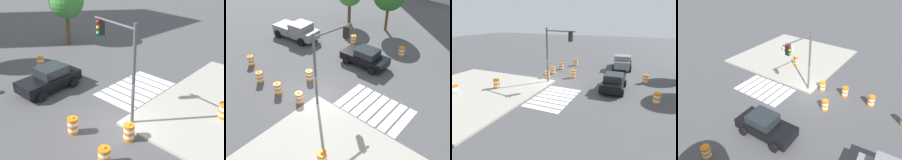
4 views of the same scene
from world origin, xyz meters
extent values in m
plane|color=#474749|center=(0.00, 0.00, 0.00)|extent=(120.00, 120.00, 0.00)
cube|color=silver|center=(1.75, 1.80, 0.01)|extent=(0.60, 3.20, 0.02)
cube|color=silver|center=(2.50, 1.80, 0.01)|extent=(0.60, 3.20, 0.02)
cube|color=silver|center=(3.25, 1.80, 0.01)|extent=(0.60, 3.20, 0.02)
cube|color=silver|center=(4.00, 1.80, 0.01)|extent=(0.60, 3.20, 0.02)
cube|color=silver|center=(4.75, 1.80, 0.01)|extent=(0.60, 3.20, 0.02)
cube|color=silver|center=(5.50, 1.80, 0.01)|extent=(0.60, 3.20, 0.02)
cube|color=silver|center=(6.25, 1.80, 0.01)|extent=(0.60, 3.20, 0.02)
cube|color=black|center=(-0.01, 6.11, 0.68)|extent=(4.36, 1.99, 0.70)
cube|color=#1E2328|center=(0.24, 6.12, 1.33)|extent=(1.95, 1.66, 0.60)
cylinder|color=black|center=(-1.32, 5.11, 0.33)|extent=(0.67, 0.26, 0.66)
cylinder|color=black|center=(-1.39, 7.01, 0.33)|extent=(0.67, 0.26, 0.66)
cylinder|color=black|center=(1.37, 5.21, 0.33)|extent=(0.67, 0.26, 0.66)
cylinder|color=black|center=(1.31, 7.11, 0.33)|extent=(0.67, 0.26, 0.66)
cube|color=slate|center=(-10.15, 5.62, 0.87)|extent=(2.67, 2.22, 0.90)
cube|color=slate|center=(-8.06, 5.82, 1.17)|extent=(2.08, 2.17, 1.50)
cube|color=slate|center=(-6.97, 5.92, 0.87)|extent=(1.57, 2.02, 0.90)
cylinder|color=black|center=(-7.36, 6.90, 0.42)|extent=(0.86, 0.38, 0.84)
cylinder|color=black|center=(-7.17, 4.87, 0.42)|extent=(0.86, 0.38, 0.84)
cylinder|color=black|center=(-10.75, 6.59, 0.42)|extent=(0.86, 0.38, 0.84)
cylinder|color=black|center=(-10.56, 4.56, 0.42)|extent=(0.86, 0.38, 0.84)
cylinder|color=orange|center=(-0.53, -1.31, 0.09)|extent=(0.56, 0.56, 0.18)
cylinder|color=white|center=(-0.53, -1.31, 0.27)|extent=(0.56, 0.56, 0.18)
cylinder|color=orange|center=(-0.53, -1.31, 0.45)|extent=(0.56, 0.56, 0.18)
cylinder|color=white|center=(-0.53, -1.31, 0.63)|extent=(0.56, 0.56, 0.18)
cylinder|color=orange|center=(-0.53, -1.31, 0.81)|extent=(0.56, 0.56, 0.18)
sphere|color=yellow|center=(-0.53, -1.31, 0.96)|extent=(0.12, 0.12, 0.12)
cylinder|color=orange|center=(-2.07, 1.19, 0.09)|extent=(0.56, 0.56, 0.18)
cylinder|color=white|center=(-2.07, 1.19, 0.27)|extent=(0.56, 0.56, 0.18)
cylinder|color=orange|center=(-2.07, 1.19, 0.45)|extent=(0.56, 0.56, 0.18)
cylinder|color=white|center=(-2.07, 1.19, 0.63)|extent=(0.56, 0.56, 0.18)
cylinder|color=orange|center=(-2.07, 1.19, 0.81)|extent=(0.56, 0.56, 0.18)
sphere|color=yellow|center=(-2.07, 1.19, 0.96)|extent=(0.12, 0.12, 0.12)
cylinder|color=orange|center=(-3.35, 8.84, 0.09)|extent=(0.56, 0.56, 0.18)
cylinder|color=white|center=(-3.35, 8.84, 0.27)|extent=(0.56, 0.56, 0.18)
cylinder|color=orange|center=(-3.35, 8.84, 0.45)|extent=(0.56, 0.56, 0.18)
cylinder|color=white|center=(-3.35, 8.84, 0.63)|extent=(0.56, 0.56, 0.18)
cylinder|color=orange|center=(-3.35, 8.84, 0.81)|extent=(0.56, 0.56, 0.18)
sphere|color=yellow|center=(-3.35, 8.84, 0.96)|extent=(0.12, 0.12, 0.12)
cylinder|color=orange|center=(-7.81, -0.61, 0.09)|extent=(0.56, 0.56, 0.18)
cylinder|color=white|center=(-7.81, -0.61, 0.27)|extent=(0.56, 0.56, 0.18)
cylinder|color=orange|center=(-7.81, -0.61, 0.45)|extent=(0.56, 0.56, 0.18)
cylinder|color=white|center=(-7.81, -0.61, 0.63)|extent=(0.56, 0.56, 0.18)
cylinder|color=orange|center=(-7.81, -0.61, 0.81)|extent=(0.56, 0.56, 0.18)
sphere|color=yellow|center=(-7.81, -0.61, 0.96)|extent=(0.12, 0.12, 0.12)
cylinder|color=orange|center=(-4.98, -1.61, 0.09)|extent=(0.56, 0.56, 0.18)
cylinder|color=white|center=(-4.98, -1.61, 0.27)|extent=(0.56, 0.56, 0.18)
cylinder|color=orange|center=(-4.98, -1.61, 0.45)|extent=(0.56, 0.56, 0.18)
cylinder|color=white|center=(-4.98, -1.61, 0.63)|extent=(0.56, 0.56, 0.18)
cylinder|color=orange|center=(-4.98, -1.61, 0.81)|extent=(0.56, 0.56, 0.18)
sphere|color=yellow|center=(-4.98, -1.61, 0.96)|extent=(0.12, 0.12, 0.12)
cylinder|color=orange|center=(-2.63, -1.63, 0.09)|extent=(0.56, 0.56, 0.18)
cylinder|color=white|center=(-2.63, -1.63, 0.27)|extent=(0.56, 0.56, 0.18)
cylinder|color=orange|center=(-2.63, -1.63, 0.45)|extent=(0.56, 0.56, 0.18)
cylinder|color=white|center=(-2.63, -1.63, 0.63)|extent=(0.56, 0.56, 0.18)
cylinder|color=orange|center=(-2.63, -1.63, 0.81)|extent=(0.56, 0.56, 0.18)
sphere|color=yellow|center=(-2.63, -1.63, 0.96)|extent=(0.12, 0.12, 0.12)
cylinder|color=orange|center=(1.75, 9.79, 0.09)|extent=(0.56, 0.56, 0.18)
cylinder|color=white|center=(1.75, 9.79, 0.27)|extent=(0.56, 0.56, 0.18)
cylinder|color=orange|center=(1.75, 9.79, 0.45)|extent=(0.56, 0.56, 0.18)
cylinder|color=white|center=(1.75, 9.79, 0.63)|extent=(0.56, 0.56, 0.18)
cylinder|color=orange|center=(1.75, 9.79, 0.81)|extent=(0.56, 0.56, 0.18)
sphere|color=yellow|center=(1.75, 9.79, 0.96)|extent=(0.12, 0.12, 0.12)
cylinder|color=white|center=(4.40, -4.07, 0.42)|extent=(0.56, 0.56, 0.18)
cylinder|color=orange|center=(4.40, -4.07, 0.60)|extent=(0.56, 0.56, 0.18)
cylinder|color=white|center=(4.40, -4.07, 0.78)|extent=(0.56, 0.56, 0.18)
cylinder|color=orange|center=(4.40, -4.07, 0.96)|extent=(0.56, 0.56, 0.18)
sphere|color=yellow|center=(4.40, -4.07, 1.11)|extent=(0.12, 0.12, 0.12)
cylinder|color=#4C4C51|center=(0.60, -0.60, 2.90)|extent=(0.18, 0.18, 5.50)
cylinder|color=#4C4C51|center=(0.83, 0.98, 5.35)|extent=(0.58, 3.18, 0.12)
cube|color=black|center=(1.00, 2.09, 4.90)|extent=(0.40, 0.33, 0.90)
sphere|color=red|center=(0.81, 2.12, 5.20)|extent=(0.20, 0.20, 0.20)
sphere|color=#F2A514|center=(0.81, 2.12, 4.90)|extent=(0.20, 0.20, 0.20)
sphere|color=green|center=(0.81, 2.12, 4.60)|extent=(0.20, 0.20, 0.20)
cylinder|color=brown|center=(-7.33, 13.11, 1.27)|extent=(0.40, 0.40, 2.53)
cylinder|color=brown|center=(-2.63, 14.06, 1.44)|extent=(0.32, 0.32, 2.88)
camera|label=1|loc=(-9.34, -8.27, 8.85)|focal=43.97mm
camera|label=2|loc=(10.38, -9.71, 11.72)|focal=38.61mm
camera|label=3|loc=(17.31, 8.64, 6.41)|focal=30.31mm
camera|label=4|loc=(-7.74, 14.09, 11.04)|focal=33.80mm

